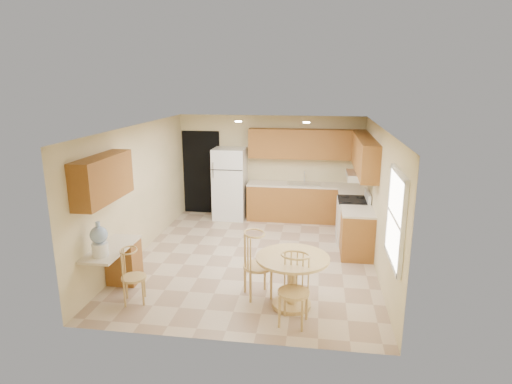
# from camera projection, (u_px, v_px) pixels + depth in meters

# --- Properties ---
(floor) EXTENTS (5.50, 5.50, 0.00)m
(floor) POSITION_uv_depth(u_px,v_px,m) (254.00, 258.00, 8.23)
(floor) COLOR tan
(floor) RESTS_ON ground
(ceiling) EXTENTS (4.50, 5.50, 0.02)m
(ceiling) POSITION_uv_depth(u_px,v_px,m) (254.00, 127.00, 7.60)
(ceiling) COLOR white
(ceiling) RESTS_ON wall_back
(wall_back) EXTENTS (4.50, 0.02, 2.50)m
(wall_back) POSITION_uv_depth(u_px,v_px,m) (270.00, 167.00, 10.55)
(wall_back) COLOR beige
(wall_back) RESTS_ON floor
(wall_front) EXTENTS (4.50, 0.02, 2.50)m
(wall_front) POSITION_uv_depth(u_px,v_px,m) (220.00, 252.00, 5.28)
(wall_front) COLOR beige
(wall_front) RESTS_ON floor
(wall_left) EXTENTS (0.02, 5.50, 2.50)m
(wall_left) POSITION_uv_depth(u_px,v_px,m) (138.00, 191.00, 8.23)
(wall_left) COLOR beige
(wall_left) RESTS_ON floor
(wall_right) EXTENTS (0.02, 5.50, 2.50)m
(wall_right) POSITION_uv_depth(u_px,v_px,m) (379.00, 200.00, 7.60)
(wall_right) COLOR beige
(wall_right) RESTS_ON floor
(doorway) EXTENTS (0.90, 0.02, 2.10)m
(doorway) POSITION_uv_depth(u_px,v_px,m) (202.00, 172.00, 10.83)
(doorway) COLOR black
(doorway) RESTS_ON floor
(base_cab_back) EXTENTS (2.75, 0.60, 0.87)m
(base_cab_back) POSITION_uv_depth(u_px,v_px,m) (305.00, 203.00, 10.34)
(base_cab_back) COLOR #9D6228
(base_cab_back) RESTS_ON floor
(counter_back) EXTENTS (2.75, 0.63, 0.04)m
(counter_back) POSITION_uv_depth(u_px,v_px,m) (305.00, 185.00, 10.23)
(counter_back) COLOR beige
(counter_back) RESTS_ON base_cab_back
(base_cab_right_a) EXTENTS (0.60, 0.59, 0.87)m
(base_cab_right_a) POSITION_uv_depth(u_px,v_px,m) (352.00, 212.00, 9.62)
(base_cab_right_a) COLOR #9D6228
(base_cab_right_a) RESTS_ON floor
(counter_right_a) EXTENTS (0.63, 0.59, 0.04)m
(counter_right_a) POSITION_uv_depth(u_px,v_px,m) (353.00, 193.00, 9.51)
(counter_right_a) COLOR beige
(counter_right_a) RESTS_ON base_cab_right_a
(base_cab_right_b) EXTENTS (0.60, 0.80, 0.87)m
(base_cab_right_b) POSITION_uv_depth(u_px,v_px,m) (357.00, 234.00, 8.23)
(base_cab_right_b) COLOR #9D6228
(base_cab_right_b) RESTS_ON floor
(counter_right_b) EXTENTS (0.63, 0.80, 0.04)m
(counter_right_b) POSITION_uv_depth(u_px,v_px,m) (358.00, 212.00, 8.11)
(counter_right_b) COLOR beige
(counter_right_b) RESTS_ON base_cab_right_b
(upper_cab_back) EXTENTS (2.75, 0.33, 0.70)m
(upper_cab_back) POSITION_uv_depth(u_px,v_px,m) (306.00, 144.00, 10.12)
(upper_cab_back) COLOR #9D6228
(upper_cab_back) RESTS_ON wall_back
(upper_cab_right) EXTENTS (0.33, 2.42, 0.70)m
(upper_cab_right) POSITION_uv_depth(u_px,v_px,m) (365.00, 155.00, 8.63)
(upper_cab_right) COLOR #9D6228
(upper_cab_right) RESTS_ON wall_right
(upper_cab_left) EXTENTS (0.33, 1.40, 0.70)m
(upper_cab_left) POSITION_uv_depth(u_px,v_px,m) (103.00, 179.00, 6.52)
(upper_cab_left) COLOR #9D6228
(upper_cab_left) RESTS_ON wall_left
(sink) EXTENTS (0.78, 0.44, 0.01)m
(sink) POSITION_uv_depth(u_px,v_px,m) (304.00, 184.00, 10.23)
(sink) COLOR silver
(sink) RESTS_ON counter_back
(range_hood) EXTENTS (0.50, 0.76, 0.14)m
(range_hood) POSITION_uv_depth(u_px,v_px,m) (359.00, 176.00, 8.72)
(range_hood) COLOR silver
(range_hood) RESTS_ON upper_cab_right
(desk_pedestal) EXTENTS (0.48, 0.42, 0.72)m
(desk_pedestal) POSITION_uv_depth(u_px,v_px,m) (124.00, 262.00, 7.15)
(desk_pedestal) COLOR #9D6228
(desk_pedestal) RESTS_ON floor
(desk_top) EXTENTS (0.50, 1.20, 0.04)m
(desk_top) POSITION_uv_depth(u_px,v_px,m) (111.00, 249.00, 6.69)
(desk_top) COLOR beige
(desk_top) RESTS_ON desk_pedestal
(window) EXTENTS (0.06, 1.12, 1.30)m
(window) POSITION_uv_depth(u_px,v_px,m) (396.00, 218.00, 5.77)
(window) COLOR white
(window) RESTS_ON wall_right
(can_light_a) EXTENTS (0.14, 0.14, 0.02)m
(can_light_a) POSITION_uv_depth(u_px,v_px,m) (238.00, 122.00, 8.82)
(can_light_a) COLOR white
(can_light_a) RESTS_ON ceiling
(can_light_b) EXTENTS (0.14, 0.14, 0.02)m
(can_light_b) POSITION_uv_depth(u_px,v_px,m) (306.00, 122.00, 8.63)
(can_light_b) COLOR white
(can_light_b) RESTS_ON ceiling
(refrigerator) EXTENTS (0.77, 0.75, 1.74)m
(refrigerator) POSITION_uv_depth(u_px,v_px,m) (230.00, 184.00, 10.44)
(refrigerator) COLOR white
(refrigerator) RESTS_ON floor
(stove) EXTENTS (0.65, 0.76, 1.09)m
(stove) POSITION_uv_depth(u_px,v_px,m) (353.00, 220.00, 8.97)
(stove) COLOR white
(stove) RESTS_ON floor
(dining_table) EXTENTS (1.08, 1.08, 0.80)m
(dining_table) POSITION_uv_depth(u_px,v_px,m) (292.00, 274.00, 6.32)
(dining_table) COLOR tan
(dining_table) RESTS_ON floor
(chair_table_a) EXTENTS (0.47, 0.60, 1.05)m
(chair_table_a) POSITION_uv_depth(u_px,v_px,m) (257.00, 261.00, 6.51)
(chair_table_a) COLOR tan
(chair_table_a) RESTS_ON floor
(chair_table_b) EXTENTS (0.44, 0.45, 1.00)m
(chair_table_b) POSITION_uv_depth(u_px,v_px,m) (293.00, 287.00, 5.75)
(chair_table_b) COLOR tan
(chair_table_b) RESTS_ON floor
(chair_desk) EXTENTS (0.38, 0.49, 0.85)m
(chair_desk) POSITION_uv_depth(u_px,v_px,m) (131.00, 273.00, 6.37)
(chair_desk) COLOR tan
(chair_desk) RESTS_ON floor
(water_crock) EXTENTS (0.26, 0.26, 0.53)m
(water_crock) POSITION_uv_depth(u_px,v_px,m) (99.00, 241.00, 6.31)
(water_crock) COLOR white
(water_crock) RESTS_ON desk_top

